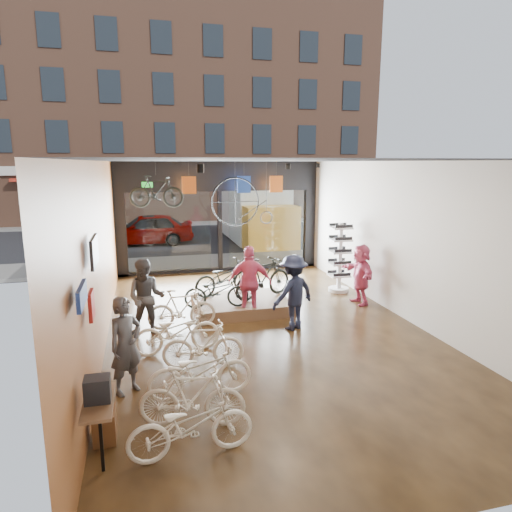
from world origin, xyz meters
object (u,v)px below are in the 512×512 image
object	(u,v)px
floor_bike_4	(177,331)
floor_bike_5	(182,309)
customer_3	(293,292)
street_car	(146,229)
customer_1	(146,298)
box_truck	(259,214)
customer_0	(126,345)
hung_bike	(156,192)
display_platform	(241,305)
penny_farthing	(245,203)
display_bike_mid	(263,278)
display_bike_right	(224,277)
customer_2	(250,283)
customer_5	(361,274)
floor_bike_0	(191,425)
floor_bike_1	(192,397)
display_bike_left	(217,291)
sunglasses_rack	(340,258)
floor_bike_2	(200,371)
floor_bike_3	(203,345)

from	to	relation	value
floor_bike_4	floor_bike_5	distance (m)	1.38
floor_bike_5	customer_3	xyz separation A→B (m)	(2.46, -0.67, 0.40)
street_car	customer_1	bearing A→B (deg)	-0.98
box_truck	customer_0	world-z (taller)	box_truck
hung_bike	display_platform	bearing A→B (deg)	-134.02
box_truck	penny_farthing	xyz separation A→B (m)	(-2.13, -6.49, 1.09)
display_bike_mid	customer_0	distance (m)	5.02
customer_0	display_bike_mid	bearing A→B (deg)	11.53
box_truck	customer_3	bearing A→B (deg)	-100.62
display_platform	penny_farthing	size ratio (longest dim) A/B	1.25
display_platform	display_bike_right	xyz separation A→B (m)	(-0.33, 0.58, 0.61)
customer_2	customer_5	size ratio (longest dim) A/B	1.11
penny_farthing	customer_0	bearing A→B (deg)	-117.78
customer_0	customer_5	bearing A→B (deg)	-6.21
floor_bike_0	floor_bike_1	size ratio (longest dim) A/B	1.07
street_car	display_bike_left	size ratio (longest dim) A/B	2.74
floor_bike_5	floor_bike_1	bearing A→B (deg)	175.73
customer_1	customer_3	bearing A→B (deg)	4.71
floor_bike_5	customer_1	distance (m)	0.91
floor_bike_5	display_bike_right	distance (m)	1.98
display_bike_mid	sunglasses_rack	xyz separation A→B (m)	(2.60, 1.03, 0.19)
floor_bike_5	box_truck	bearing A→B (deg)	-24.55
floor_bike_2	hung_bike	xyz separation A→B (m)	(-0.32, 6.93, 2.48)
floor_bike_5	display_bike_left	size ratio (longest dim) A/B	1.00
floor_bike_3	penny_farthing	bearing A→B (deg)	-14.10
floor_bike_3	sunglasses_rack	distance (m)	6.23
floor_bike_2	hung_bike	size ratio (longest dim) A/B	1.08
street_car	display_platform	size ratio (longest dim) A/B	1.78
floor_bike_4	sunglasses_rack	distance (m)	6.05
display_platform	penny_farthing	xyz separation A→B (m)	(0.83, 3.07, 2.35)
display_bike_left	customer_3	bearing A→B (deg)	-119.58
street_car	customer_0	distance (m)	14.29
display_bike_right	sunglasses_rack	world-z (taller)	sunglasses_rack
display_bike_right	floor_bike_0	bearing A→B (deg)	146.22
display_platform	customer_3	size ratio (longest dim) A/B	1.38
box_truck	floor_bike_5	size ratio (longest dim) A/B	4.59
customer_1	penny_farthing	bearing A→B (deg)	64.82
floor_bike_4	customer_2	bearing A→B (deg)	-55.13
floor_bike_0	floor_bike_3	bearing A→B (deg)	-15.21
floor_bike_5	floor_bike_2	bearing A→B (deg)	178.85
box_truck	customer_2	size ratio (longest dim) A/B	3.96
street_car	hung_bike	distance (m)	8.11
customer_0	customer_5	xyz separation A→B (m)	(6.00, 3.52, -0.01)
display_bike_right	customer_2	xyz separation A→B (m)	(0.41, -1.21, 0.14)
display_bike_right	penny_farthing	world-z (taller)	penny_farthing
customer_1	penny_farthing	xyz separation A→B (m)	(3.20, 4.25, 1.64)
customer_3	sunglasses_rack	size ratio (longest dim) A/B	0.85
display_bike_left	penny_farthing	size ratio (longest dim) A/B	0.81
floor_bike_0	box_truck	bearing A→B (deg)	-21.69
display_bike_mid	hung_bike	xyz separation A→B (m)	(-2.52, 2.74, 2.09)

